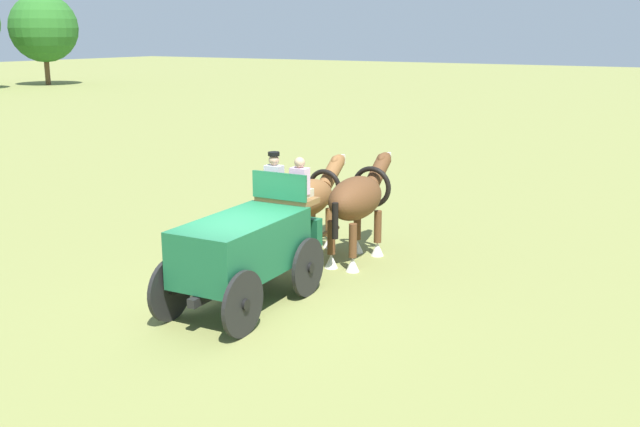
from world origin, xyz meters
The scene contains 5 objects.
ground_plane centered at (0.00, 0.00, 0.00)m, with size 220.00×220.00×0.00m, color olive.
show_wagon centered at (0.17, 0.01, 1.20)m, with size 5.86×1.94×2.77m.
draft_horse_near centered at (3.76, 0.90, 1.30)m, with size 3.18×1.02×2.16m.
draft_horse_off centered at (3.82, -0.40, 1.44)m, with size 3.01×1.10×2.33m.
tree_h centered at (38.58, 54.33, 5.53)m, with size 6.64×6.64×8.86m.
Camera 1 is at (-10.61, -8.35, 5.18)m, focal length 41.46 mm.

